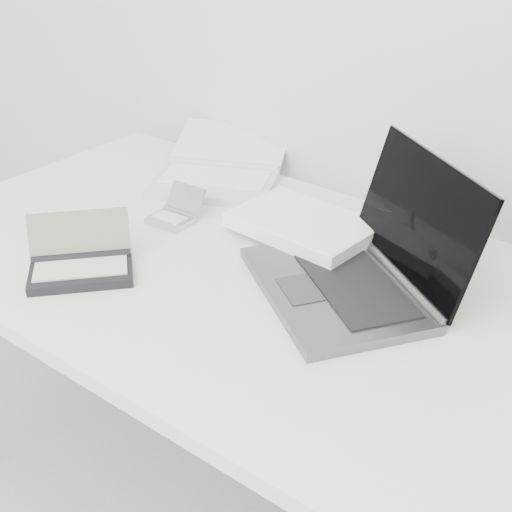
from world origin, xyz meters
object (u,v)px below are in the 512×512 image
Objects in this scene: netbook_open_white at (219,171)px; palmtop_charcoal at (81,264)px; laptop_large at (337,251)px; desk at (282,302)px.

palmtop_charcoal reaches higher than netbook_open_white.
netbook_open_white is at bearing -168.48° from laptop_large.
palmtop_charcoal is at bearing -146.11° from desk.
desk is at bearing -14.43° from palmtop_charcoal.
laptop_large is 2.42× the size of palmtop_charcoal.
netbook_open_white is (-0.45, 0.19, -0.02)m from laptop_large.
desk is 0.14m from laptop_large.
laptop_large is at bearing -7.90° from palmtop_charcoal.
laptop_large reaches higher than desk.
laptop_large is at bearing 62.58° from desk.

